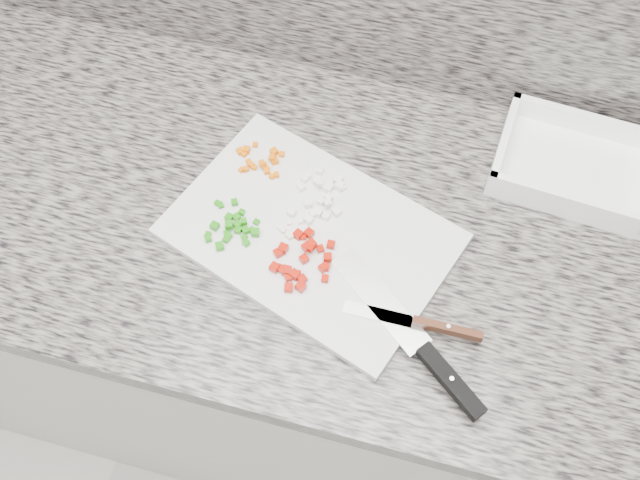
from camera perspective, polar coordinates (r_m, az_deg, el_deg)
The scene contains 11 objects.
cabinet at distance 1.52m, azimuth -0.20°, elevation -7.14°, with size 3.92×0.62×0.86m, color silver.
countertop at distance 1.12m, azimuth -0.27°, elevation 1.55°, with size 3.96×0.64×0.04m, color slate.
cutting_board at distance 1.07m, azimuth -0.75°, elevation 0.44°, with size 0.41×0.27×0.01m, color silver.
carrot_pile at distance 1.14m, azimuth -4.76°, elevation 6.39°, with size 0.08×0.06×0.02m.
onion_pile at distance 1.10m, azimuth 0.11°, elevation 3.58°, with size 0.08×0.10×0.02m.
green_pepper_pile at distance 1.07m, azimuth -6.99°, elevation 1.01°, with size 0.08×0.09×0.02m.
red_pepper_pile at distance 1.04m, azimuth -1.51°, elevation -1.71°, with size 0.09×0.11×0.02m.
garlic_pile at distance 1.07m, azimuth -2.52°, elevation 0.72°, with size 0.03×0.04×0.01m.
chef_knife at distance 0.99m, azimuth 8.42°, elevation -8.85°, with size 0.25×0.21×0.02m.
paring_knife at distance 1.01m, azimuth 8.75°, elevation -6.74°, with size 0.20×0.02×0.02m.
tray at distance 1.20m, azimuth 19.64°, elevation 5.54°, with size 0.26×0.20×0.05m.
Camera 1 is at (0.15, 0.89, 1.84)m, focal length 40.00 mm.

